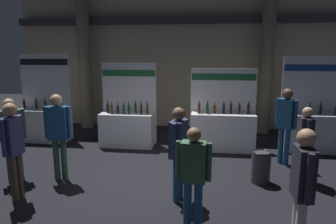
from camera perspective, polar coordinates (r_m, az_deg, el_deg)
ground_plane at (r=6.72m, az=-3.28°, el=-12.09°), size 24.00×24.00×0.00m
hall_colonnade at (r=10.86m, az=1.16°, el=14.71°), size 11.04×1.00×6.74m
exhibitor_booth_0 at (r=9.93m, az=-22.35°, el=-1.51°), size 1.56×0.66×2.59m
exhibitor_booth_1 at (r=8.78m, az=-7.62°, el=-2.55°), size 1.58×0.66×2.35m
exhibitor_booth_2 at (r=8.48m, az=10.19°, el=-3.04°), size 1.80×0.66×2.22m
exhibitor_booth_3 at (r=9.18m, az=26.50°, el=-2.76°), size 1.96×0.66×2.54m
trash_bin at (r=6.63m, az=17.02°, el=-9.82°), size 0.39×0.39×0.67m
visitor_0 at (r=6.84m, az=24.38°, el=-4.50°), size 0.27×0.50×1.57m
visitor_2 at (r=6.03m, az=-27.06°, el=-5.40°), size 0.24×0.50×1.80m
visitor_3 at (r=6.64m, az=-19.93°, el=-3.12°), size 0.56×0.24×1.82m
visitor_4 at (r=7.05m, az=-27.30°, el=-3.35°), size 0.44×0.43×1.73m
visitor_5 at (r=7.67m, az=21.25°, el=-1.26°), size 0.44×0.44×1.83m
visitor_6 at (r=4.28m, az=23.91°, el=-12.09°), size 0.23×0.57×1.74m
visitor_7 at (r=4.58m, az=4.79°, el=-10.87°), size 0.53×0.27×1.59m
visitor_8 at (r=5.39m, az=1.97°, el=-6.38°), size 0.32×0.55×1.72m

